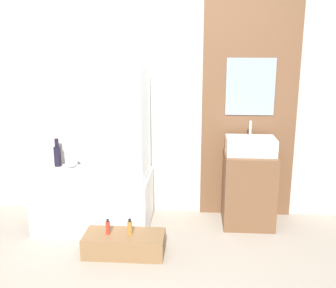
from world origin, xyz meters
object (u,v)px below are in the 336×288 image
(vase_tall_dark, at_px, (57,155))
(bottle_soap_secondary, at_px, (130,228))
(sink, at_px, (251,146))
(vase_round_light, at_px, (71,161))
(bathtub, at_px, (96,199))
(wooden_step_bench, at_px, (124,244))
(bottle_soap_primary, at_px, (108,227))

(vase_tall_dark, relative_size, bottle_soap_secondary, 2.06)
(sink, relative_size, vase_round_light, 3.48)
(bathtub, xyz_separation_m, wooden_step_bench, (0.40, -0.59, -0.17))
(wooden_step_bench, bearing_deg, bathtub, 124.02)
(wooden_step_bench, height_order, vase_round_light, vase_round_light)
(vase_round_light, xyz_separation_m, bottle_soap_primary, (0.56, -0.83, -0.35))
(bottle_soap_secondary, bearing_deg, bottle_soap_primary, 180.00)
(bottle_soap_secondary, bearing_deg, sink, 32.39)
(sink, height_order, vase_tall_dark, sink)
(bottle_soap_primary, bearing_deg, bathtub, 113.59)
(sink, height_order, bottle_soap_primary, sink)
(wooden_step_bench, height_order, vase_tall_dark, vase_tall_dark)
(vase_round_light, relative_size, bottle_soap_primary, 1.01)
(bottle_soap_primary, height_order, bottle_soap_secondary, bottle_soap_secondary)
(sink, bearing_deg, bottle_soap_secondary, -147.61)
(wooden_step_bench, height_order, sink, sink)
(bottle_soap_secondary, bearing_deg, wooden_step_bench, 180.00)
(wooden_step_bench, relative_size, bottle_soap_secondary, 4.80)
(bathtub, bearing_deg, wooden_step_bench, -55.98)
(bottle_soap_secondary, bearing_deg, vase_round_light, 132.45)
(sink, xyz_separation_m, bottle_soap_secondary, (-1.10, -0.70, -0.58))
(bathtub, bearing_deg, sink, 3.95)
(bathtub, bearing_deg, vase_round_light, 142.10)
(bathtub, distance_m, bottle_soap_secondary, 0.74)
(vase_round_light, height_order, bottle_soap_primary, vase_round_light)
(vase_round_light, xyz_separation_m, bottle_soap_secondary, (0.76, -0.83, -0.34))
(bottle_soap_primary, distance_m, bottle_soap_secondary, 0.19)
(wooden_step_bench, distance_m, sink, 1.53)
(bathtub, distance_m, wooden_step_bench, 0.73)
(wooden_step_bench, bearing_deg, bottle_soap_secondary, -0.00)
(sink, xyz_separation_m, vase_round_light, (-1.85, 0.13, -0.24))
(vase_tall_dark, bearing_deg, bottle_soap_secondary, -43.11)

